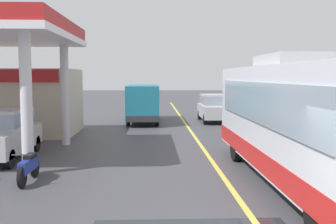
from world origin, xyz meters
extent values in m
plane|color=#424247|center=(0.00, 20.00, 0.00)|extent=(120.00, 120.00, 0.00)
cube|color=#D8CC4C|center=(0.00, 15.00, 0.00)|extent=(0.16, 50.00, 0.01)
cube|color=silver|center=(2.00, 4.80, 1.88)|extent=(2.50, 11.00, 2.90)
cube|color=red|center=(2.00, 4.80, 0.77)|extent=(2.54, 11.04, 0.56)
cube|color=#8C9EAD|center=(0.73, 4.80, 2.33)|extent=(0.06, 9.35, 1.10)
cube|color=#B2B2B7|center=(2.00, 5.80, 3.51)|extent=(1.60, 2.80, 0.36)
cylinder|color=black|center=(0.90, 0.90, 0.50)|extent=(0.30, 1.00, 1.00)
cylinder|color=black|center=(0.90, 8.10, 0.50)|extent=(0.30, 1.00, 1.00)
cylinder|color=black|center=(3.10, 8.10, 0.50)|extent=(0.30, 1.00, 1.00)
cylinder|color=silver|center=(-5.97, 6.34, 2.30)|extent=(0.36, 0.36, 4.60)
cylinder|color=silver|center=(-5.97, 11.74, 2.30)|extent=(0.36, 0.36, 4.60)
cube|color=beige|center=(-9.67, 15.24, 1.70)|extent=(7.00, 4.40, 3.40)
cube|color=#B2B2B7|center=(-7.59, 8.68, 0.72)|extent=(1.70, 4.20, 0.80)
cube|color=#B2B2B7|center=(-7.59, 8.88, 1.47)|extent=(1.50, 2.31, 0.70)
cube|color=#8C9EAD|center=(-7.59, 8.88, 1.47)|extent=(1.53, 2.35, 0.49)
cylinder|color=black|center=(-6.84, 7.18, 0.32)|extent=(0.20, 0.64, 0.64)
cylinder|color=black|center=(-6.84, 10.18, 0.32)|extent=(0.20, 0.64, 0.64)
cube|color=teal|center=(-2.72, 20.30, 1.39)|extent=(2.00, 6.00, 2.10)
cube|color=#8C9EAD|center=(-2.72, 20.30, 1.79)|extent=(2.04, 5.10, 0.80)
cube|color=#2D2D33|center=(-2.72, 17.25, 0.54)|extent=(1.90, 0.16, 0.36)
cylinder|color=black|center=(-3.60, 18.30, 0.38)|extent=(0.22, 0.76, 0.76)
cylinder|color=black|center=(-1.84, 18.30, 0.38)|extent=(0.22, 0.76, 0.76)
cylinder|color=black|center=(-3.60, 22.30, 0.38)|extent=(0.22, 0.76, 0.76)
cylinder|color=black|center=(-1.84, 22.30, 0.38)|extent=(0.22, 0.76, 0.76)
cylinder|color=black|center=(-5.68, 4.85, 0.30)|extent=(0.10, 0.60, 0.60)
cylinder|color=black|center=(-5.68, 6.05, 0.30)|extent=(0.10, 0.60, 0.60)
cube|color=navy|center=(-5.68, 5.45, 0.50)|extent=(0.20, 1.30, 0.36)
cube|color=black|center=(-5.68, 5.60, 0.72)|extent=(0.24, 0.60, 0.12)
cylinder|color=#2D2D33|center=(-5.68, 4.90, 0.90)|extent=(0.55, 0.04, 0.04)
cylinder|color=#33333F|center=(-8.56, 12.72, 0.41)|extent=(0.14, 0.14, 0.82)
cylinder|color=#33333F|center=(-8.38, 12.72, 0.41)|extent=(0.14, 0.14, 0.82)
cube|color=#3359B2|center=(-8.47, 12.72, 1.12)|extent=(0.36, 0.22, 0.60)
sphere|color=tan|center=(-8.47, 12.72, 1.55)|extent=(0.22, 0.22, 0.22)
cylinder|color=#3359B2|center=(-8.70, 12.72, 1.07)|extent=(0.09, 0.09, 0.58)
cylinder|color=#3359B2|center=(-8.24, 12.72, 1.07)|extent=(0.09, 0.09, 0.58)
cube|color=#B2B2B7|center=(1.95, 20.37, 0.72)|extent=(1.70, 4.20, 0.80)
cube|color=#B2B2B7|center=(1.95, 20.57, 1.47)|extent=(1.50, 2.31, 0.70)
cube|color=#8C9EAD|center=(1.95, 20.57, 1.47)|extent=(1.53, 2.35, 0.49)
cylinder|color=black|center=(1.20, 18.87, 0.32)|extent=(0.20, 0.64, 0.64)
cylinder|color=black|center=(2.70, 18.87, 0.32)|extent=(0.20, 0.64, 0.64)
cylinder|color=black|center=(1.20, 21.87, 0.32)|extent=(0.20, 0.64, 0.64)
cylinder|color=black|center=(2.70, 21.87, 0.32)|extent=(0.20, 0.64, 0.64)
camera|label=1|loc=(-2.14, -5.94, 3.04)|focal=42.65mm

